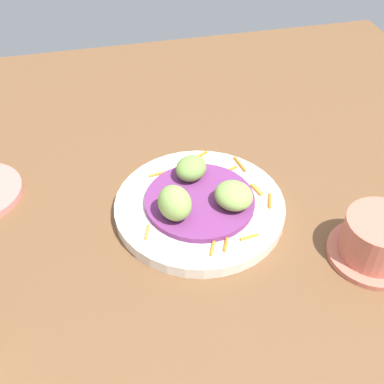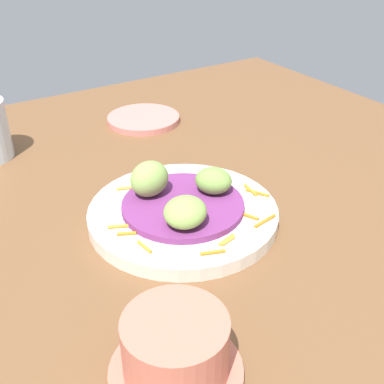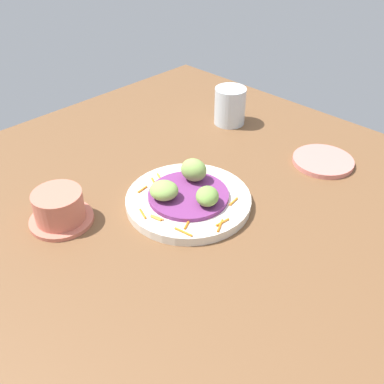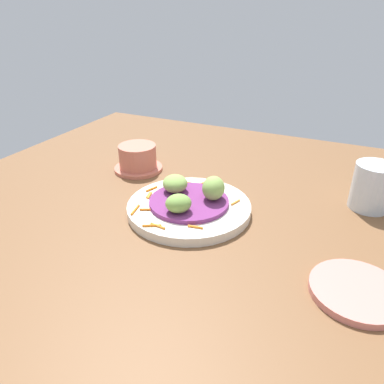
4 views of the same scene
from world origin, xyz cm
name	(u,v)px [view 2 (image 2 of 4)]	position (x,y,z in cm)	size (l,w,h in cm)	color
table_surface	(192,230)	(0.00, 0.00, 1.00)	(110.00, 110.00, 2.00)	brown
main_plate	(183,214)	(1.34, 0.57, 2.88)	(24.01, 24.01, 1.76)	silver
cabbage_bed	(183,205)	(1.34, 0.57, 4.18)	(15.43, 15.43, 0.84)	#702D6B
carrot_garnish	(205,216)	(-1.90, -0.67, 3.96)	(19.00, 20.99, 0.40)	orange
guac_scoop_left	(149,179)	(5.35, 3.06, 6.88)	(4.31, 5.24, 4.55)	#84A851
guac_scoop_center	(185,212)	(-2.82, 2.81, 6.28)	(5.39, 4.97, 3.35)	#84A851
guac_scoop_right	(213,181)	(1.48, -4.14, 6.26)	(4.21, 4.78, 3.31)	#759E47
side_plate_small	(144,119)	(32.57, -10.11, 2.55)	(13.19, 13.19, 1.10)	tan
terracotta_bowl	(176,351)	(-18.57, 13.54, 4.94)	(11.64, 11.64, 6.33)	#C66B56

